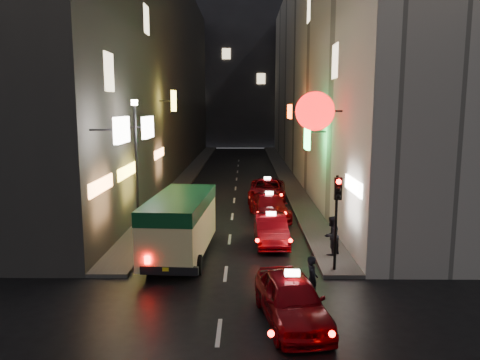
{
  "coord_description": "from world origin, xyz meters",
  "views": [
    {
      "loc": [
        0.7,
        -7.9,
        6.09
      ],
      "look_at": [
        0.48,
        13.0,
        2.78
      ],
      "focal_mm": 35.0,
      "sensor_mm": 36.0,
      "label": 1
    }
  ],
  "objects_px": {
    "taxi_near": "(292,295)",
    "minibus": "(180,219)",
    "lamp_post": "(136,159)",
    "pedestrian_crossing": "(312,277)",
    "traffic_light": "(337,203)"
  },
  "relations": [
    {
      "from": "taxi_near",
      "to": "minibus",
      "type": "bearing_deg",
      "value": 124.64
    },
    {
      "from": "taxi_near",
      "to": "lamp_post",
      "type": "height_order",
      "value": "lamp_post"
    },
    {
      "from": "taxi_near",
      "to": "pedestrian_crossing",
      "type": "xyz_separation_m",
      "value": [
        0.76,
        1.31,
        0.06
      ]
    },
    {
      "from": "minibus",
      "to": "lamp_post",
      "type": "xyz_separation_m",
      "value": [
        -2.31,
        2.69,
        2.11
      ]
    },
    {
      "from": "minibus",
      "to": "taxi_near",
      "type": "height_order",
      "value": "minibus"
    },
    {
      "from": "minibus",
      "to": "lamp_post",
      "type": "distance_m",
      "value": 4.13
    },
    {
      "from": "minibus",
      "to": "taxi_near",
      "type": "distance_m",
      "value": 6.94
    },
    {
      "from": "taxi_near",
      "to": "traffic_light",
      "type": "distance_m",
      "value": 4.7
    },
    {
      "from": "taxi_near",
      "to": "traffic_light",
      "type": "xyz_separation_m",
      "value": [
        1.97,
        3.84,
        1.88
      ]
    },
    {
      "from": "minibus",
      "to": "pedestrian_crossing",
      "type": "relative_size",
      "value": 3.49
    },
    {
      "from": "minibus",
      "to": "lamp_post",
      "type": "height_order",
      "value": "lamp_post"
    },
    {
      "from": "pedestrian_crossing",
      "to": "lamp_post",
      "type": "relative_size",
      "value": 0.28
    },
    {
      "from": "minibus",
      "to": "pedestrian_crossing",
      "type": "bearing_deg",
      "value": -43.03
    },
    {
      "from": "minibus",
      "to": "pedestrian_crossing",
      "type": "distance_m",
      "value": 6.44
    },
    {
      "from": "minibus",
      "to": "pedestrian_crossing",
      "type": "height_order",
      "value": "minibus"
    }
  ]
}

